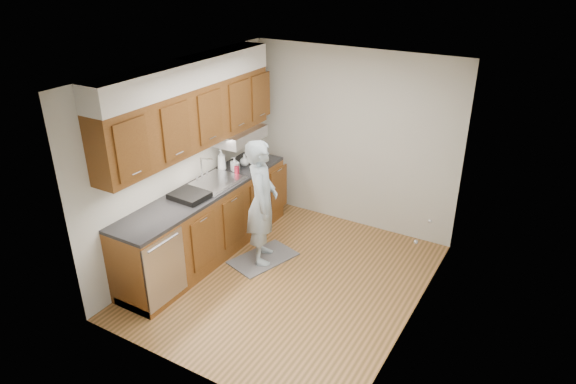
# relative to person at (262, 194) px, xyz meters

# --- Properties ---
(floor) EXTENTS (3.50, 3.50, 0.00)m
(floor) POSITION_rel_person_xyz_m (0.51, -0.24, -0.93)
(floor) COLOR #A06A3C
(floor) RESTS_ON ground
(ceiling) EXTENTS (3.50, 3.50, 0.00)m
(ceiling) POSITION_rel_person_xyz_m (0.51, -0.24, 1.57)
(ceiling) COLOR white
(ceiling) RESTS_ON wall_left
(wall_left) EXTENTS (0.02, 3.50, 2.50)m
(wall_left) POSITION_rel_person_xyz_m (-0.99, -0.24, 0.32)
(wall_left) COLOR #B7B6AB
(wall_left) RESTS_ON floor
(wall_right) EXTENTS (0.02, 3.50, 2.50)m
(wall_right) POSITION_rel_person_xyz_m (2.01, -0.24, 0.32)
(wall_right) COLOR #B7B6AB
(wall_right) RESTS_ON floor
(wall_back) EXTENTS (3.00, 0.02, 2.50)m
(wall_back) POSITION_rel_person_xyz_m (0.51, 1.51, 0.32)
(wall_back) COLOR #B7B6AB
(wall_back) RESTS_ON floor
(counter) EXTENTS (0.64, 2.80, 1.30)m
(counter) POSITION_rel_person_xyz_m (-0.69, -0.24, -0.44)
(counter) COLOR brown
(counter) RESTS_ON floor
(upper_cabinets) EXTENTS (0.47, 2.80, 1.21)m
(upper_cabinets) POSITION_rel_person_xyz_m (-0.82, -0.19, 1.02)
(upper_cabinets) COLOR brown
(upper_cabinets) RESTS_ON wall_left
(closet_door) EXTENTS (0.02, 1.22, 2.05)m
(closet_door) POSITION_rel_person_xyz_m (2.00, 0.06, 0.10)
(closet_door) COLOR white
(closet_door) RESTS_ON wall_right
(floor_mat) EXTENTS (0.72, 0.95, 0.02)m
(floor_mat) POSITION_rel_person_xyz_m (0.00, 0.00, -0.92)
(floor_mat) COLOR slate
(floor_mat) RESTS_ON floor
(person) EXTENTS (0.69, 0.77, 1.82)m
(person) POSITION_rel_person_xyz_m (0.00, 0.00, 0.00)
(person) COLOR #93A6B2
(person) RESTS_ON floor_mat
(soap_bottle_a) EXTENTS (0.13, 0.13, 0.30)m
(soap_bottle_a) POSITION_rel_person_xyz_m (-0.86, 0.34, 0.16)
(soap_bottle_a) COLOR silver
(soap_bottle_a) RESTS_ON counter
(soap_bottle_b) EXTENTS (0.12, 0.12, 0.20)m
(soap_bottle_b) POSITION_rel_person_xyz_m (-0.69, 0.41, 0.11)
(soap_bottle_b) COLOR silver
(soap_bottle_b) RESTS_ON counter
(soap_bottle_c) EXTENTS (0.19, 0.19, 0.17)m
(soap_bottle_c) POSITION_rel_person_xyz_m (-0.68, 0.62, 0.10)
(soap_bottle_c) COLOR silver
(soap_bottle_c) RESTS_ON counter
(soda_can) EXTENTS (0.08, 0.08, 0.12)m
(soda_can) POSITION_rel_person_xyz_m (-0.59, 0.31, 0.07)
(soda_can) COLOR #BA2038
(soda_can) RESTS_ON counter
(steel_can) EXTENTS (0.07, 0.07, 0.11)m
(steel_can) POSITION_rel_person_xyz_m (-0.65, 0.43, 0.07)
(steel_can) COLOR #A5A5AA
(steel_can) RESTS_ON counter
(dish_rack) EXTENTS (0.44, 0.38, 0.07)m
(dish_rack) POSITION_rel_person_xyz_m (-0.67, -0.54, 0.05)
(dish_rack) COLOR black
(dish_rack) RESTS_ON counter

